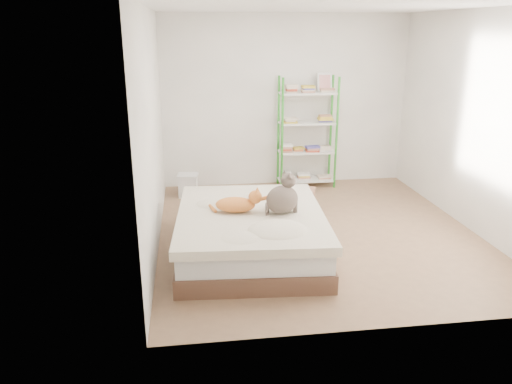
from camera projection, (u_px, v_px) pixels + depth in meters
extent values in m
cube|color=#967250|center=(317.00, 232.00, 6.11)|extent=(3.80, 4.20, 0.01)
cube|color=white|center=(326.00, 6.00, 5.30)|extent=(3.80, 4.20, 0.01)
cube|color=white|center=(286.00, 102.00, 7.68)|extent=(3.80, 0.01, 2.60)
cube|color=white|center=(394.00, 179.00, 3.73)|extent=(3.80, 0.01, 2.60)
cube|color=white|center=(152.00, 131.00, 5.46)|extent=(0.01, 4.20, 2.60)
cube|color=white|center=(476.00, 123.00, 5.95)|extent=(0.01, 4.20, 2.60)
cube|color=brown|center=(251.00, 246.00, 5.47)|extent=(1.65, 2.01, 0.19)
cube|color=silver|center=(251.00, 229.00, 5.41)|extent=(1.60, 1.95, 0.21)
cube|color=silver|center=(251.00, 216.00, 5.37)|extent=(1.69, 2.05, 0.10)
cylinder|color=green|center=(282.00, 135.00, 7.45)|extent=(0.04, 0.04, 1.70)
cylinder|color=green|center=(278.00, 131.00, 7.75)|extent=(0.04, 0.04, 1.70)
cylinder|color=green|center=(337.00, 134.00, 7.56)|extent=(0.04, 0.04, 1.70)
cylinder|color=green|center=(331.00, 130.00, 7.86)|extent=(0.04, 0.04, 1.70)
cube|color=silver|center=(306.00, 179.00, 7.89)|extent=(0.86, 0.34, 0.02)
cube|color=silver|center=(307.00, 152.00, 7.75)|extent=(0.86, 0.34, 0.02)
cube|color=silver|center=(307.00, 123.00, 7.61)|extent=(0.86, 0.34, 0.02)
cube|color=silver|center=(308.00, 93.00, 7.47)|extent=(0.86, 0.34, 0.02)
cube|color=#AD3D26|center=(287.00, 177.00, 7.83)|extent=(0.20, 0.16, 0.09)
cube|color=#AD3D26|center=(306.00, 176.00, 7.87)|extent=(0.20, 0.16, 0.09)
cube|color=#AD3D26|center=(324.00, 175.00, 7.91)|extent=(0.20, 0.16, 0.09)
cube|color=#AD3D26|center=(288.00, 149.00, 7.69)|extent=(0.20, 0.16, 0.09)
cube|color=#AD3D26|center=(300.00, 148.00, 7.72)|extent=(0.20, 0.16, 0.09)
cube|color=#AD3D26|center=(313.00, 148.00, 7.74)|extent=(0.20, 0.16, 0.09)
cube|color=#AD3D26|center=(325.00, 147.00, 7.77)|extent=(0.20, 0.16, 0.09)
cube|color=#AD3D26|center=(288.00, 120.00, 7.55)|extent=(0.20, 0.16, 0.09)
cube|color=#AD3D26|center=(327.00, 119.00, 7.63)|extent=(0.20, 0.16, 0.09)
cube|color=#AD3D26|center=(289.00, 90.00, 7.41)|extent=(0.20, 0.16, 0.09)
cube|color=#AD3D26|center=(309.00, 89.00, 7.45)|extent=(0.20, 0.16, 0.09)
cube|color=#AD3D26|center=(328.00, 89.00, 7.49)|extent=(0.20, 0.16, 0.09)
cube|color=silver|center=(325.00, 82.00, 7.50)|extent=(0.22, 0.08, 0.28)
cube|color=#C42B42|center=(325.00, 82.00, 7.49)|extent=(0.17, 0.06, 0.21)
cube|color=#A16B50|center=(295.00, 202.00, 6.65)|extent=(0.59, 0.52, 0.34)
cube|color=#55277F|center=(303.00, 207.00, 6.48)|extent=(0.28, 0.10, 0.07)
cube|color=#A16B50|center=(299.00, 194.00, 6.42)|extent=(0.51, 0.30, 0.11)
cube|color=silver|center=(188.00, 186.00, 7.36)|extent=(0.29, 0.26, 0.31)
cube|color=silver|center=(188.00, 175.00, 7.31)|extent=(0.32, 0.29, 0.03)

